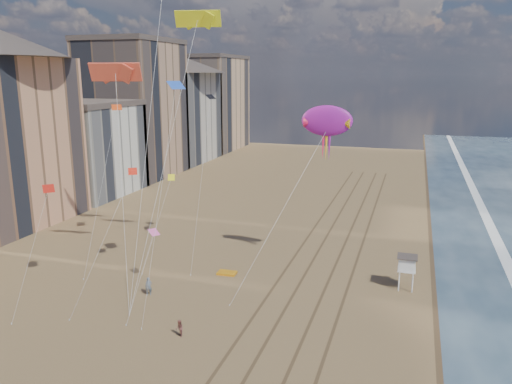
# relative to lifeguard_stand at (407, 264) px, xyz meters

# --- Properties ---
(wet_sand) EXTENTS (260.00, 260.00, 0.00)m
(wet_sand) POSITION_rel_lifeguard_stand_xyz_m (7.09, 12.63, -2.77)
(wet_sand) COLOR #42301E
(wet_sand) RESTS_ON ground
(foam) EXTENTS (260.00, 260.00, 0.00)m
(foam) POSITION_rel_lifeguard_stand_xyz_m (11.29, 12.63, -2.77)
(foam) COLOR white
(foam) RESTS_ON ground
(tracks) EXTENTS (7.68, 120.00, 0.01)m
(tracks) POSITION_rel_lifeguard_stand_xyz_m (-9.36, 2.63, -2.76)
(tracks) COLOR brown
(tracks) RESTS_ON ground
(buildings) EXTENTS (34.72, 131.35, 29.00)m
(buildings) POSITION_rel_lifeguard_stand_xyz_m (-57.64, 38.22, 10.78)
(buildings) COLOR #C6B284
(buildings) RESTS_ON ground
(lifeguard_stand) EXTENTS (1.99, 1.99, 3.60)m
(lifeguard_stand) POSITION_rel_lifeguard_stand_xyz_m (0.00, 0.00, 0.00)
(lifeguard_stand) COLOR white
(lifeguard_stand) RESTS_ON ground
(grounded_kite) EXTENTS (2.12, 1.41, 0.23)m
(grounded_kite) POSITION_rel_lifeguard_stand_xyz_m (-19.02, -1.87, -2.66)
(grounded_kite) COLOR orange
(grounded_kite) RESTS_ON ground
(show_kite) EXTENTS (5.95, 5.99, 20.69)m
(show_kite) POSITION_rel_lifeguard_stand_xyz_m (-9.00, 1.72, 14.11)
(show_kite) COLOR #A0189A
(show_kite) RESTS_ON ground
(kite_flyer_a) EXTENTS (0.80, 0.69, 1.85)m
(kite_flyer_a) POSITION_rel_lifeguard_stand_xyz_m (-24.55, -9.33, -1.85)
(kite_flyer_a) COLOR slate
(kite_flyer_a) RESTS_ON ground
(kite_flyer_b) EXTENTS (0.90, 0.93, 1.51)m
(kite_flyer_b) POSITION_rel_lifeguard_stand_xyz_m (-17.95, -15.82, -2.02)
(kite_flyer_b) COLOR brown
(kite_flyer_b) RESTS_ON ground
(small_kites) EXTENTS (14.52, 19.15, 15.38)m
(small_kites) POSITION_rel_lifeguard_stand_xyz_m (-27.34, -4.20, 11.92)
(small_kites) COLOR black
(small_kites) RESTS_ON ground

